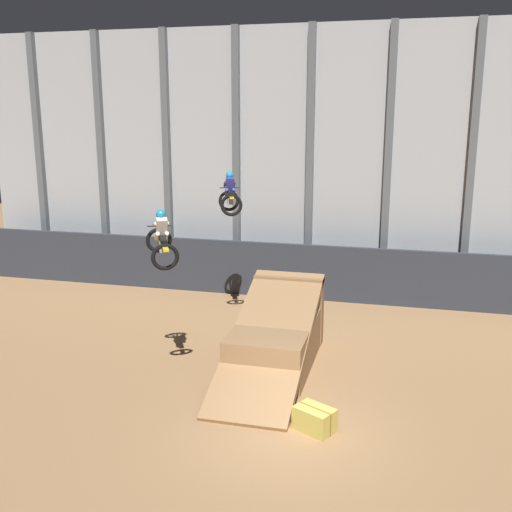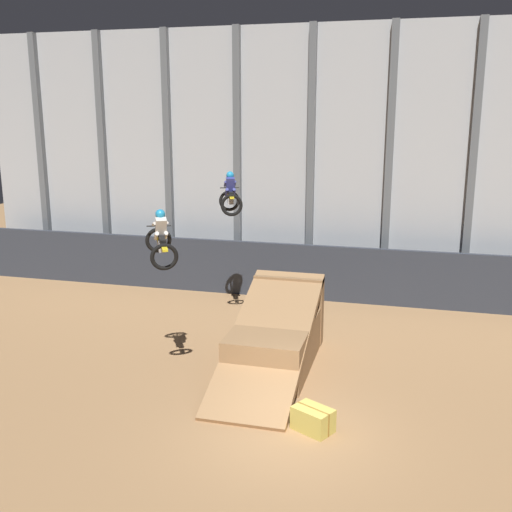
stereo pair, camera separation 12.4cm
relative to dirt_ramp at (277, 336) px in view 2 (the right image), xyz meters
name	(u,v)px [view 2 (the right image)]	position (x,y,z in m)	size (l,w,h in m)	color
ground_plane	(287,436)	(1.18, -4.10, -0.78)	(60.00, 60.00, 0.00)	#9E754C
arena_back_wall	(350,163)	(1.18, 7.66, 4.50)	(32.00, 0.40, 10.56)	#ADB2B7
lower_barrier	(342,274)	(1.18, 6.32, 0.32)	(31.36, 0.20, 2.20)	#2D333D
dirt_ramp	(277,336)	(0.00, 0.00, 0.00)	(2.20, 5.98, 2.35)	#966F48
rider_bike_left_air	(161,240)	(-2.78, -1.80, 3.12)	(1.42, 1.78, 1.53)	black
rider_bike_right_air	(230,196)	(-2.35, 3.12, 3.67)	(1.22, 1.78, 1.47)	black
hay_bale_trackside	(313,419)	(1.70, -3.69, -0.50)	(1.08, 0.95, 0.57)	#CCB751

